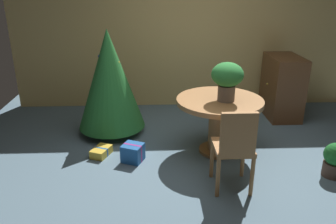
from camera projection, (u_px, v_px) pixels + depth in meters
The scene contains 10 objects.
ground_plane at pixel (204, 163), 4.24m from camera, with size 6.60×6.60×0.00m, color slate.
back_wall_panel at pixel (189, 32), 5.82m from camera, with size 6.00×0.10×2.60m, color tan.
round_dining_table at pixel (219, 114), 4.34m from camera, with size 1.09×1.09×0.73m.
flower_vase at pixel (227, 77), 4.11m from camera, with size 0.39×0.39×0.48m.
wooden_chair_near at pixel (235, 146), 3.52m from camera, with size 0.40×0.43×0.94m.
holiday_tree at pixel (110, 79), 4.81m from camera, with size 0.96×0.96×1.52m.
gift_box_blue at pixel (133, 153), 4.26m from camera, with size 0.31×0.30×0.22m.
gift_box_gold at pixel (101, 152), 4.41m from camera, with size 0.28×0.33×0.11m.
wooden_cabinet at pixel (282, 87), 5.55m from camera, with size 0.51×0.81×1.00m.
potted_plant at pixel (335, 159), 3.90m from camera, with size 0.26×0.26×0.41m.
Camera 1 is at (-0.61, -3.70, 2.13)m, focal length 36.49 mm.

